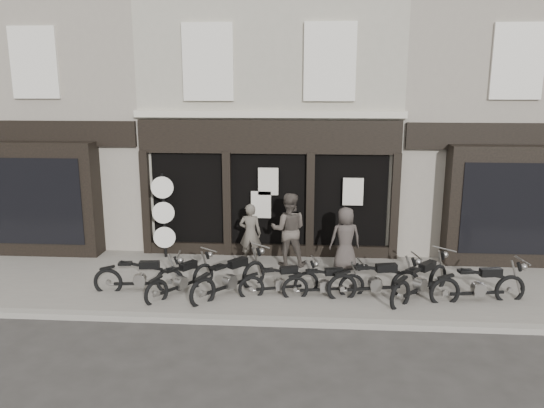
# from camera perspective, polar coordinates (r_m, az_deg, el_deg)

# --- Properties ---
(ground_plane) EXTENTS (90.00, 90.00, 0.00)m
(ground_plane) POSITION_cam_1_polar(r_m,az_deg,el_deg) (12.38, -1.41, -10.25)
(ground_plane) COLOR #2D2B28
(ground_plane) RESTS_ON ground
(pavement) EXTENTS (30.00, 4.20, 0.12)m
(pavement) POSITION_cam_1_polar(r_m,az_deg,el_deg) (13.19, -1.04, -8.47)
(pavement) COLOR slate
(pavement) RESTS_ON ground_plane
(kerb) EXTENTS (30.00, 0.25, 0.13)m
(kerb) POSITION_cam_1_polar(r_m,az_deg,el_deg) (11.22, -2.02, -12.44)
(kerb) COLOR gray
(kerb) RESTS_ON ground_plane
(central_building) EXTENTS (7.30, 6.22, 8.34)m
(central_building) POSITION_cam_1_polar(r_m,az_deg,el_deg) (17.34, 0.39, 10.30)
(central_building) COLOR #A29B8B
(central_building) RESTS_ON ground
(neighbour_left) EXTENTS (5.60, 6.73, 8.34)m
(neighbour_left) POSITION_cam_1_polar(r_m,az_deg,el_deg) (18.79, -19.62, 9.64)
(neighbour_left) COLOR gray
(neighbour_left) RESTS_ON ground
(neighbour_right) EXTENTS (5.60, 6.73, 8.34)m
(neighbour_right) POSITION_cam_1_polar(r_m,az_deg,el_deg) (18.03, 21.25, 9.41)
(neighbour_right) COLOR gray
(neighbour_right) RESTS_ON ground
(motorcycle_0) EXTENTS (2.11, 0.58, 1.01)m
(motorcycle_0) POSITION_cam_1_polar(r_m,az_deg,el_deg) (12.85, -13.98, -7.84)
(motorcycle_0) COLOR black
(motorcycle_0) RESTS_ON ground
(motorcycle_1) EXTENTS (1.41, 1.74, 0.97)m
(motorcycle_1) POSITION_cam_1_polar(r_m,az_deg,el_deg) (12.54, -9.71, -8.23)
(motorcycle_1) COLOR black
(motorcycle_1) RESTS_ON ground
(motorcycle_2) EXTENTS (1.67, 1.87, 1.08)m
(motorcycle_2) POSITION_cam_1_polar(r_m,az_deg,el_deg) (12.34, -4.52, -8.21)
(motorcycle_2) COLOR black
(motorcycle_2) RESTS_ON ground
(motorcycle_3) EXTENTS (1.85, 0.81, 0.91)m
(motorcycle_3) POSITION_cam_1_polar(r_m,az_deg,el_deg) (12.32, 0.88, -8.55)
(motorcycle_3) COLOR black
(motorcycle_3) RESTS_ON ground
(motorcycle_4) EXTENTS (1.91, 0.64, 0.92)m
(motorcycle_4) POSITION_cam_1_polar(r_m,az_deg,el_deg) (12.27, 5.68, -8.69)
(motorcycle_4) COLOR black
(motorcycle_4) RESTS_ON ground
(motorcycle_5) EXTENTS (2.18, 0.80, 1.06)m
(motorcycle_5) POSITION_cam_1_polar(r_m,az_deg,el_deg) (12.39, 11.06, -8.38)
(motorcycle_5) COLOR black
(motorcycle_5) RESTS_ON ground
(motorcycle_6) EXTENTS (1.72, 1.79, 1.07)m
(motorcycle_6) POSITION_cam_1_polar(r_m,az_deg,el_deg) (12.59, 15.68, -8.27)
(motorcycle_6) COLOR black
(motorcycle_6) RESTS_ON ground
(motorcycle_7) EXTENTS (2.20, 0.69, 1.06)m
(motorcycle_7) POSITION_cam_1_polar(r_m,az_deg,el_deg) (12.76, 21.37, -8.43)
(motorcycle_7) COLOR black
(motorcycle_7) RESTS_ON ground
(man_left) EXTENTS (0.61, 0.41, 1.63)m
(man_left) POSITION_cam_1_polar(r_m,az_deg,el_deg) (14.20, -2.36, -3.18)
(man_left) COLOR #4F4941
(man_left) RESTS_ON pavement
(man_centre) EXTENTS (0.95, 0.74, 1.96)m
(man_centre) POSITION_cam_1_polar(r_m,az_deg,el_deg) (13.96, 1.81, -2.76)
(man_centre) COLOR #49413B
(man_centre) RESTS_ON pavement
(man_right) EXTENTS (0.91, 0.69, 1.65)m
(man_right) POSITION_cam_1_polar(r_m,az_deg,el_deg) (13.83, 7.89, -3.69)
(man_right) COLOR #3C3532
(man_right) RESTS_ON pavement
(advert_sign_post) EXTENTS (0.60, 0.39, 2.48)m
(advert_sign_post) POSITION_cam_1_polar(r_m,az_deg,el_deg) (14.85, -11.54, -1.63)
(advert_sign_post) COLOR black
(advert_sign_post) RESTS_ON ground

